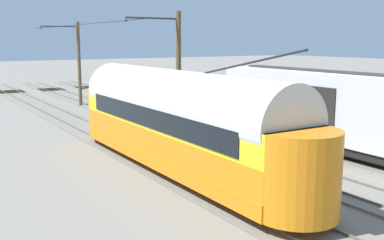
{
  "coord_description": "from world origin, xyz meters",
  "views": [
    {
      "loc": [
        13.61,
        20.86,
        5.49
      ],
      "look_at": [
        3.88,
        5.19,
        2.3
      ],
      "focal_mm": 43.12,
      "sensor_mm": 36.0,
      "label": 1
    }
  ],
  "objects_px": {
    "boxcar_adjacent": "(338,109)",
    "catenary_pole_mid_near": "(177,75)",
    "catenary_pole_foreground": "(78,63)",
    "track_end_bumper": "(157,101)",
    "vintage_streetcar": "(177,120)"
  },
  "relations": [
    {
      "from": "vintage_streetcar",
      "to": "track_end_bumper",
      "type": "height_order",
      "value": "vintage_streetcar"
    },
    {
      "from": "vintage_streetcar",
      "to": "boxcar_adjacent",
      "type": "xyz_separation_m",
      "value": [
        -8.5,
        1.07,
        -0.09
      ]
    },
    {
      "from": "vintage_streetcar",
      "to": "boxcar_adjacent",
      "type": "bearing_deg",
      "value": 172.83
    },
    {
      "from": "catenary_pole_mid_near",
      "to": "track_end_bumper",
      "type": "height_order",
      "value": "catenary_pole_mid_near"
    },
    {
      "from": "boxcar_adjacent",
      "to": "catenary_pole_mid_near",
      "type": "xyz_separation_m",
      "value": [
        5.62,
        -6.01,
        1.51
      ]
    },
    {
      "from": "boxcar_adjacent",
      "to": "catenary_pole_foreground",
      "type": "xyz_separation_m",
      "value": [
        5.62,
        -22.43,
        1.51
      ]
    },
    {
      "from": "catenary_pole_foreground",
      "to": "track_end_bumper",
      "type": "bearing_deg",
      "value": 150.09
    },
    {
      "from": "vintage_streetcar",
      "to": "boxcar_adjacent",
      "type": "relative_size",
      "value": 1.12
    },
    {
      "from": "catenary_pole_foreground",
      "to": "catenary_pole_mid_near",
      "type": "height_order",
      "value": "same"
    },
    {
      "from": "catenary_pole_mid_near",
      "to": "track_end_bumper",
      "type": "relative_size",
      "value": 3.89
    },
    {
      "from": "boxcar_adjacent",
      "to": "track_end_bumper",
      "type": "bearing_deg",
      "value": -90.01
    },
    {
      "from": "catenary_pole_foreground",
      "to": "catenary_pole_mid_near",
      "type": "relative_size",
      "value": 1.0
    },
    {
      "from": "boxcar_adjacent",
      "to": "track_end_bumper",
      "type": "xyz_separation_m",
      "value": [
        -0.0,
        -19.2,
        -1.77
      ]
    },
    {
      "from": "vintage_streetcar",
      "to": "catenary_pole_mid_near",
      "type": "xyz_separation_m",
      "value": [
        -2.88,
        -4.94,
        1.42
      ]
    },
    {
      "from": "boxcar_adjacent",
      "to": "catenary_pole_foreground",
      "type": "distance_m",
      "value": 23.18
    }
  ]
}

